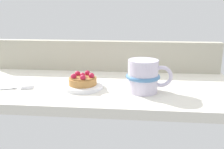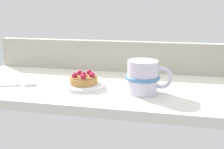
% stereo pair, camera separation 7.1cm
% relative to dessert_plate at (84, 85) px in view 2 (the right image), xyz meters
% --- Properties ---
extents(ground_plane, '(0.87, 0.38, 0.03)m').
position_rel_dessert_plate_xyz_m(ground_plane, '(0.03, 0.04, -0.02)').
color(ground_plane, silver).
extents(window_rail_back, '(0.85, 0.03, 0.11)m').
position_rel_dessert_plate_xyz_m(window_rail_back, '(0.03, 0.21, 0.05)').
color(window_rail_back, '#B2AD99').
rests_on(window_rail_back, ground_plane).
extents(dessert_plate, '(0.12, 0.12, 0.01)m').
position_rel_dessert_plate_xyz_m(dessert_plate, '(0.00, 0.00, 0.00)').
color(dessert_plate, white).
rests_on(dessert_plate, ground_plane).
extents(raspberry_tart, '(0.08, 0.08, 0.04)m').
position_rel_dessert_plate_xyz_m(raspberry_tart, '(-0.00, 0.00, 0.02)').
color(raspberry_tart, '#B77F42').
rests_on(raspberry_tart, dessert_plate).
extents(coffee_mug, '(0.13, 0.10, 0.09)m').
position_rel_dessert_plate_xyz_m(coffee_mug, '(0.18, -0.01, 0.04)').
color(coffee_mug, silver).
rests_on(coffee_mug, ground_plane).
extents(dessert_fork, '(0.17, 0.06, 0.01)m').
position_rel_dessert_plate_xyz_m(dessert_fork, '(-0.23, -0.04, -0.00)').
color(dessert_fork, '#B7B7BC').
rests_on(dessert_fork, ground_plane).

